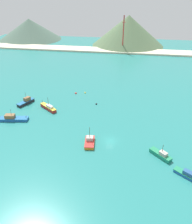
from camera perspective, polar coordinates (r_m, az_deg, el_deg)
ground at (r=105.58m, az=5.26°, el=2.39°), size 260.00×280.00×0.50m
fishing_boat_1 at (r=75.22m, az=15.62°, el=-10.02°), size 6.82×6.62×4.70m
fishing_boat_3 at (r=96.12m, az=-19.69°, el=-1.45°), size 11.44×4.81×4.81m
fishing_boat_4 at (r=107.44m, az=-16.78°, el=2.44°), size 5.56×8.58×5.54m
fishing_boat_5 at (r=100.27m, az=-11.58°, el=1.09°), size 8.79×7.29×5.71m
fishing_boat_6 at (r=70.68m, az=22.39°, el=-14.55°), size 9.73×7.81×1.98m
fishing_boat_7 at (r=77.86m, az=-1.56°, el=-7.28°), size 3.90×7.10×6.21m
buoy_0 at (r=113.58m, az=-2.69°, el=4.70°), size 0.75×0.75×0.75m
buoy_1 at (r=102.72m, az=0.08°, el=1.97°), size 0.85×0.85×0.85m
buoy_2 at (r=113.36m, az=-4.99°, el=4.59°), size 1.00×1.00×1.00m
beach_strip at (r=188.74m, az=7.61°, el=14.60°), size 247.00×14.77×1.20m
hill_west at (r=238.87m, az=-15.95°, el=18.94°), size 57.79×57.79×18.46m
hill_central at (r=208.03m, az=7.91°, el=19.17°), size 60.35×60.35×24.27m
radio_tower at (r=185.15m, az=6.69°, el=18.49°), size 2.66×2.13×26.59m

